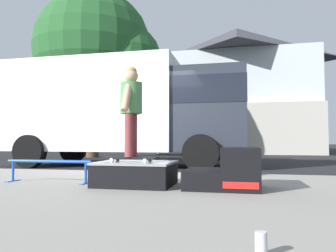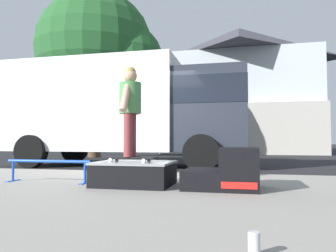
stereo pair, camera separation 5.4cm
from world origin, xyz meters
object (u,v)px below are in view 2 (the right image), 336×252
Objects in this scene: grind_rail at (48,166)px; soda_can at (254,244)px; street_tree_main at (102,53)px; skater_kid at (130,103)px; box_truck at (128,108)px; skateboard at (130,158)px; skate_box at (135,172)px; kicker_ramp at (227,171)px.

soda_can is (2.87, -2.45, -0.18)m from grind_rail.
skater_kid is at bearing -62.98° from street_tree_main.
grind_rail is 1.58m from skater_kid.
skater_kid is 4.99m from box_truck.
grind_rail is at bearing 177.54° from skateboard.
grind_rail is at bearing 177.54° from skater_kid.
street_tree_main is at bearing 117.02° from skateboard.
street_tree_main reaches higher than skate_box.
skate_box is 1.27m from kicker_ramp.
soda_can is at bearing -56.87° from skateboard.
skateboard is (-0.06, -0.03, 0.21)m from skate_box.
skater_kid is (0.00, -0.00, 0.75)m from skateboard.
box_truck reaches higher than skate_box.
skater_kid is at bearing -156.49° from skate_box.
kicker_ramp is 5.72m from box_truck.
kicker_ramp is 1.34m from skateboard.
skater_kid is 0.18× the size of box_truck.
skateboard is 0.63× the size of skater_kid.
box_truck is at bearing 111.31° from skate_box.
street_tree_main is (-4.64, 9.11, 4.26)m from skateboard.
box_truck is (-1.74, 4.65, 0.44)m from skater_kid.
skateboard is at bearing -2.46° from grind_rail.
box_truck is (-0.44, 4.60, 1.33)m from grind_rail.
skate_box is 5.16m from box_truck.
kicker_ramp is 0.14× the size of box_truck.
skate_box is 1.12× the size of kicker_ramp.
kicker_ramp reaches higher than skate_box.
skater_kid is (-0.06, -0.03, 0.96)m from skate_box.
skate_box is at bearing 179.98° from kicker_ramp.
skater_kid is at bearing -69.47° from box_truck.
grind_rail is 1.08× the size of skater_kid.
skateboard is 0.10× the size of street_tree_main.
grind_rail is 1.71× the size of skateboard.
kicker_ramp is (1.27, -0.00, 0.04)m from skate_box.
skate_box is 8.35× the size of soda_can.
soda_can is at bearing -84.56° from kicker_ramp.
box_truck is 0.91× the size of street_tree_main.
skate_box is at bearing -68.69° from box_truck.
kicker_ramp is 2.64m from grind_rail.
skate_box is 0.96m from skater_kid.
soda_can is 13.84m from street_tree_main.
kicker_ramp is 0.12× the size of street_tree_main.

